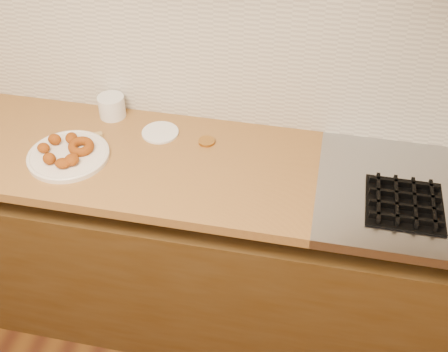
{
  "coord_description": "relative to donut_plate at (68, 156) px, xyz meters",
  "views": [
    {
      "loc": [
        0.48,
        0.13,
        2.22
      ],
      "look_at": [
        0.17,
        1.6,
        0.93
      ],
      "focal_mm": 45.0,
      "sensor_mm": 36.0,
      "label": 1
    }
  ],
  "objects": [
    {
      "name": "backsplash",
      "position": [
        0.43,
        0.37,
        0.29
      ],
      "size": [
        3.6,
        0.02,
        0.6
      ],
      "primitive_type": "cube",
      "color": "beige",
      "rests_on": "wall_back"
    },
    {
      "name": "base_cabinet",
      "position": [
        0.43,
        0.07,
        -0.52
      ],
      "size": [
        3.6,
        0.6,
        0.77
      ],
      "primitive_type": "cube",
      "color": "#473319",
      "rests_on": "floor"
    },
    {
      "name": "plastic_tub",
      "position": [
        0.07,
        0.3,
        0.04
      ],
      "size": [
        0.12,
        0.12,
        0.09
      ],
      "primitive_type": "cylinder",
      "rotation": [
        0.0,
        0.0,
        0.16
      ],
      "color": "silver",
      "rests_on": "butcher_block"
    },
    {
      "name": "fried_dough_chunks",
      "position": [
        -0.02,
        -0.02,
        0.03
      ],
      "size": [
        0.2,
        0.21,
        0.05
      ],
      "color": "maroon",
      "rests_on": "donut_plate"
    },
    {
      "name": "wall_back",
      "position": [
        0.43,
        0.38,
        0.44
      ],
      "size": [
        4.0,
        0.02,
        2.7
      ],
      "primitive_type": "cube",
      "color": "#C4B298",
      "rests_on": "ground"
    },
    {
      "name": "butcher_block",
      "position": [
        -0.22,
        0.07,
        -0.03
      ],
      "size": [
        2.3,
        0.62,
        0.04
      ],
      "primitive_type": "cube",
      "color": "olive",
      "rests_on": "base_cabinet"
    },
    {
      "name": "donut_plate",
      "position": [
        0.0,
        0.0,
        0.0
      ],
      "size": [
        0.3,
        0.3,
        0.02
      ],
      "primitive_type": "cylinder",
      "color": "silver",
      "rests_on": "butcher_block"
    },
    {
      "name": "tub_lid",
      "position": [
        0.29,
        0.22,
        -0.0
      ],
      "size": [
        0.19,
        0.19,
        0.01
      ],
      "primitive_type": "cylinder",
      "rotation": [
        0.0,
        0.0,
        -0.36
      ],
      "color": "white",
      "rests_on": "butcher_block"
    },
    {
      "name": "brass_jar_lid",
      "position": [
        0.49,
        0.2,
        -0.0
      ],
      "size": [
        0.08,
        0.08,
        0.01
      ],
      "primitive_type": "cylinder",
      "rotation": [
        0.0,
        0.0,
        0.2
      ],
      "color": "#9E692A",
      "rests_on": "butcher_block"
    },
    {
      "name": "ring_donut",
      "position": [
        0.04,
        0.03,
        0.03
      ],
      "size": [
        0.13,
        0.14,
        0.04
      ],
      "primitive_type": "torus",
      "rotation": [
        0.1,
        0.0,
        0.5
      ],
      "color": "maroon",
      "rests_on": "donut_plate"
    },
    {
      "name": "wooden_utensil",
      "position": [
        -0.01,
        0.11,
        -0.0
      ],
      "size": [
        0.17,
        0.12,
        0.01
      ],
      "primitive_type": "cube",
      "rotation": [
        0.0,
        0.0,
        0.58
      ],
      "color": "tan",
      "rests_on": "butcher_block"
    }
  ]
}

